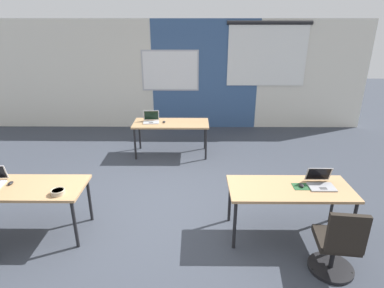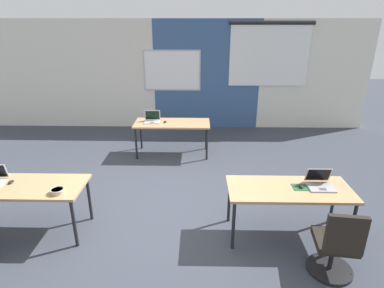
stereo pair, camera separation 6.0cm
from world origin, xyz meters
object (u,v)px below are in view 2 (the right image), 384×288
object	(u,v)px
desk_near_right	(289,192)
desk_far_center	(172,125)
desk_near_left	(24,189)
snack_bowl	(57,191)
mouse_near_right_end	(301,186)
chair_near_right_end	(336,248)
mouse_near_left_end	(11,182)
mouse_far_left	(165,122)
laptop_near_right_end	(320,183)
laptop_far_left	(152,120)

from	to	relation	value
desk_near_right	desk_far_center	bearing A→B (deg)	122.01
desk_near_right	desk_near_left	bearing A→B (deg)	180.00
desk_near_left	snack_bowl	size ratio (longest dim) A/B	9.01
snack_bowl	desk_near_left	bearing A→B (deg)	160.36
mouse_near_right_end	chair_near_right_end	world-z (taller)	chair_near_right_end
mouse_near_left_end	chair_near_right_end	bearing A→B (deg)	-11.21
mouse_far_left	chair_near_right_end	xyz separation A→B (m)	(2.25, -3.54, -0.36)
desk_far_center	laptop_near_right_end	bearing A→B (deg)	-51.91
desk_near_right	mouse_far_left	bearing A→B (deg)	124.18
mouse_far_left	snack_bowl	xyz separation A→B (m)	(-1.06, -2.99, 0.02)
mouse_near_right_end	laptop_far_left	bearing A→B (deg)	129.57
laptop_near_right_end	snack_bowl	bearing A→B (deg)	-176.07
desk_near_right	chair_near_right_end	world-z (taller)	chair_near_right_end
mouse_near_right_end	chair_near_right_end	bearing A→B (deg)	-75.06
desk_far_center	mouse_far_left	distance (m)	0.17
desk_near_left	mouse_far_left	bearing A→B (deg)	60.15
mouse_near_left_end	laptop_near_right_end	bearing A→B (deg)	-0.08
laptop_near_right_end	chair_near_right_end	distance (m)	0.89
desk_near_right	mouse_near_left_end	bearing A→B (deg)	179.15
desk_far_center	laptop_near_right_end	xyz separation A→B (m)	(2.16, -2.75, 0.11)
laptop_near_right_end	mouse_near_left_end	bearing A→B (deg)	179.71
laptop_far_left	laptop_near_right_end	xyz separation A→B (m)	(2.58, -2.78, -0.00)
desk_far_center	mouse_near_left_end	size ratio (longest dim) A/B	15.16
mouse_near_right_end	mouse_near_left_end	distance (m)	3.84
mouse_near_left_end	desk_near_right	bearing A→B (deg)	-0.85
desk_near_left	desk_near_right	world-z (taller)	same
laptop_far_left	laptop_near_right_end	bearing A→B (deg)	-51.10
laptop_far_left	desk_near_right	bearing A→B (deg)	-56.42
desk_far_center	laptop_far_left	xyz separation A→B (m)	(-0.42, 0.03, 0.11)
desk_far_center	snack_bowl	distance (m)	3.23
mouse_near_right_end	snack_bowl	world-z (taller)	snack_bowl
mouse_far_left	mouse_near_left_end	xyz separation A→B (m)	(-1.79, -2.74, 0.00)
mouse_near_left_end	desk_far_center	bearing A→B (deg)	54.75
laptop_far_left	mouse_near_right_end	size ratio (longest dim) A/B	3.41
desk_far_center	mouse_near_right_end	bearing A→B (deg)	-55.66
desk_near_left	snack_bowl	bearing A→B (deg)	-19.64
desk_near_right	desk_far_center	world-z (taller)	same
mouse_far_left	chair_near_right_end	bearing A→B (deg)	-57.54
desk_near_right	desk_far_center	distance (m)	3.30
mouse_far_left	snack_bowl	world-z (taller)	snack_bowl
chair_near_right_end	desk_near_right	bearing A→B (deg)	-57.48
desk_far_center	mouse_near_right_end	world-z (taller)	mouse_near_right_end
desk_far_center	laptop_far_left	bearing A→B (deg)	175.76
desk_far_center	chair_near_right_end	bearing A→B (deg)	-59.31
desk_near_left	mouse_far_left	xyz separation A→B (m)	(1.60, 2.79, 0.08)
laptop_far_left	mouse_near_left_end	distance (m)	3.16
laptop_far_left	mouse_far_left	distance (m)	0.28
desk_far_center	mouse_near_right_end	distance (m)	3.37
desk_near_left	laptop_near_right_end	size ratio (longest dim) A/B	4.83
desk_near_left	laptop_near_right_end	distance (m)	3.91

